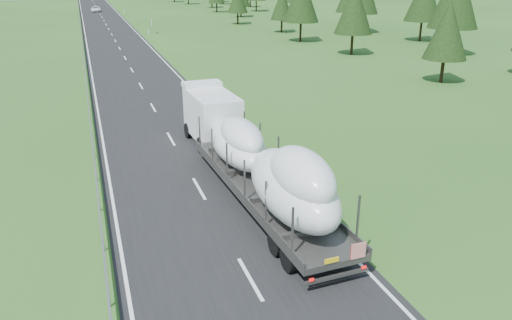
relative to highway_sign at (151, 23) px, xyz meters
name	(u,v)px	position (x,y,z in m)	size (l,w,h in m)	color
ground	(250,279)	(-7.20, -80.00, -1.81)	(400.00, 400.00, 0.00)	#28521B
road_surface	(106,24)	(-7.20, 20.00, -1.80)	(10.00, 400.00, 0.02)	black
guardrail	(80,22)	(-12.50, 19.94, -1.21)	(0.10, 400.00, 0.76)	slate
marker_posts	(117,4)	(-0.70, 75.00, -1.27)	(0.13, 350.08, 1.00)	silver
highway_sign	(151,23)	(0.00, 0.00, 0.00)	(0.08, 0.90, 2.60)	slate
boat_truck	(250,151)	(-4.60, -72.10, 0.50)	(3.64, 20.83, 4.47)	white
distant_van	(96,9)	(-7.89, 54.24, -1.06)	(2.47, 5.35, 1.49)	white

